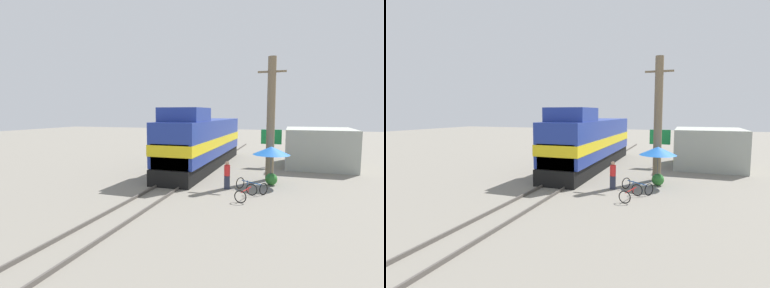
# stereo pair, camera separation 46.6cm
# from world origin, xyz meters

# --- Properties ---
(ground_plane) EXTENTS (120.00, 120.00, 0.00)m
(ground_plane) POSITION_xyz_m (0.00, 0.00, 0.00)
(ground_plane) COLOR slate
(rail_near) EXTENTS (0.08, 43.78, 0.15)m
(rail_near) POSITION_xyz_m (-0.72, 0.00, 0.07)
(rail_near) COLOR #4C4742
(rail_near) RESTS_ON ground_plane
(rail_far) EXTENTS (0.08, 43.78, 0.15)m
(rail_far) POSITION_xyz_m (0.72, 0.00, 0.07)
(rail_far) COLOR #4C4742
(rail_far) RESTS_ON ground_plane
(locomotive) EXTENTS (2.91, 15.31, 4.76)m
(locomotive) POSITION_xyz_m (0.00, 3.17, 2.06)
(locomotive) COLOR black
(locomotive) RESTS_ON ground_plane
(utility_pole) EXTENTS (1.80, 0.53, 8.02)m
(utility_pole) POSITION_xyz_m (5.49, 0.33, 4.04)
(utility_pole) COLOR #726047
(utility_pole) RESTS_ON ground_plane
(vendor_umbrella) EXTENTS (2.22, 2.22, 2.40)m
(vendor_umbrella) POSITION_xyz_m (5.69, -1.33, 2.14)
(vendor_umbrella) COLOR #4C4C4C
(vendor_umbrella) RESTS_ON ground_plane
(billboard_sign) EXTENTS (1.65, 0.12, 3.05)m
(billboard_sign) POSITION_xyz_m (5.21, 5.45, 2.23)
(billboard_sign) COLOR #595959
(billboard_sign) RESTS_ON ground_plane
(shrub_cluster) EXTENTS (0.74, 0.74, 0.74)m
(shrub_cluster) POSITION_xyz_m (5.72, -1.23, 0.37)
(shrub_cluster) COLOR #2D722D
(shrub_cluster) RESTS_ON ground_plane
(person_bystander) EXTENTS (0.34, 0.34, 1.65)m
(person_bystander) POSITION_xyz_m (3.35, -3.05, 0.89)
(person_bystander) COLOR #2D3347
(person_bystander) RESTS_ON ground_plane
(bicycle) EXTENTS (1.85, 1.56, 0.66)m
(bicycle) POSITION_xyz_m (4.77, -3.17, 0.34)
(bicycle) COLOR black
(bicycle) RESTS_ON ground_plane
(bicycle_spare) EXTENTS (0.98, 1.75, 0.64)m
(bicycle_spare) POSITION_xyz_m (4.72, -4.74, 0.33)
(bicycle_spare) COLOR black
(bicycle_spare) RESTS_ON ground_plane
(building_block_distant) EXTENTS (5.15, 6.03, 3.14)m
(building_block_distant) POSITION_xyz_m (8.94, 6.75, 1.57)
(building_block_distant) COLOR #999E93
(building_block_distant) RESTS_ON ground_plane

